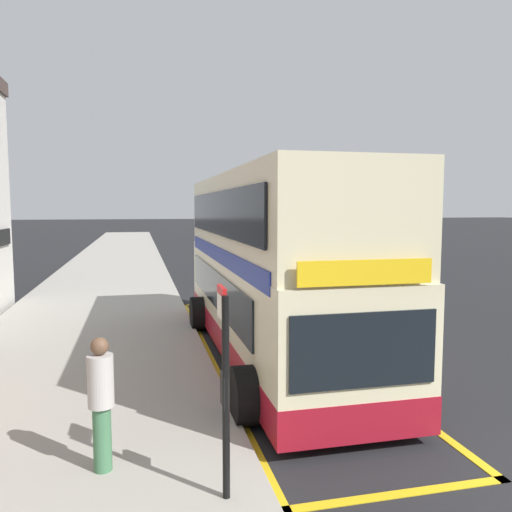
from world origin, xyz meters
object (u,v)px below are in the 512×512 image
parked_car_navy_behind (326,257)px  double_decker_bus (270,272)px  bus_stop_sign (225,373)px  parked_car_silver_distant (216,233)px  parked_car_white_ahead (252,238)px  pedestrian_waiting_near_sign (101,398)px

parked_car_navy_behind → double_decker_bus: bearing=-115.7°
double_decker_bus → parked_car_navy_behind: double_decker_bus is taller
bus_stop_sign → parked_car_navy_behind: (9.63, 21.63, -0.85)m
double_decker_bus → parked_car_navy_behind: 17.40m
bus_stop_sign → parked_car_silver_distant: size_ratio=0.60×
parked_car_silver_distant → parked_car_white_ahead: same height
parked_car_navy_behind → bus_stop_sign: bearing=-114.1°
parked_car_navy_behind → parked_car_silver_distant: (-2.22, 27.81, 0.00)m
parked_car_white_ahead → pedestrian_waiting_near_sign: bearing=-105.2°
double_decker_bus → parked_car_silver_distant: size_ratio=2.52×
parked_car_navy_behind → parked_car_silver_distant: bearing=94.4°
parked_car_silver_distant → pedestrian_waiting_near_sign: (-8.91, -48.51, 0.33)m
bus_stop_sign → parked_car_navy_behind: bus_stop_sign is taller
double_decker_bus → pedestrian_waiting_near_sign: size_ratio=5.87×
double_decker_bus → pedestrian_waiting_near_sign: bearing=-125.6°
double_decker_bus → pedestrian_waiting_near_sign: double_decker_bus is taller
bus_stop_sign → parked_car_white_ahead: bearing=76.8°
bus_stop_sign → pedestrian_waiting_near_sign: bus_stop_sign is taller
bus_stop_sign → parked_car_silver_distant: bus_stop_sign is taller
parked_car_navy_behind → parked_car_silver_distant: size_ratio=1.00×
bus_stop_sign → parked_car_white_ahead: bus_stop_sign is taller
double_decker_bus → parked_car_silver_distant: double_decker_bus is taller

